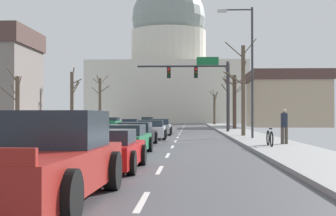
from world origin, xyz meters
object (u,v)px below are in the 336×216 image
(sedan_oncoming_01, at_px, (111,123))
(signal_gantry, at_px, (201,79))
(sedan_oncoming_00, at_px, (130,125))
(sedan_near_02, at_px, (136,134))
(sedan_near_00, at_px, (159,127))
(sedan_near_01, at_px, (151,130))
(pickup_truck_near_05, at_px, (41,161))
(sedan_near_03, at_px, (124,140))
(street_lamp_right, at_px, (248,61))
(sedan_near_04, at_px, (105,151))
(bicycle_parked, at_px, (270,138))
(sedan_oncoming_02, at_px, (147,122))
(pedestrian_00, at_px, (284,124))

(sedan_oncoming_01, bearing_deg, signal_gantry, -59.79)
(signal_gantry, xyz_separation_m, sedan_oncoming_00, (-7.22, 8.50, -4.16))
(signal_gantry, distance_m, sedan_oncoming_00, 11.90)
(sedan_near_02, bearing_deg, sedan_near_00, 88.55)
(sedan_near_00, xyz_separation_m, sedan_oncoming_01, (-7.28, 22.73, 0.00))
(signal_gantry, xyz_separation_m, sedan_oncoming_01, (-10.68, 18.35, -4.11))
(sedan_near_01, bearing_deg, pickup_truck_near_05, -90.32)
(sedan_oncoming_01, bearing_deg, sedan_near_03, -80.47)
(sedan_near_00, bearing_deg, street_lamp_right, -52.95)
(sedan_near_01, height_order, sedan_near_02, sedan_near_01)
(sedan_near_03, bearing_deg, sedan_near_00, 89.40)
(sedan_oncoming_01, bearing_deg, sedan_near_00, -72.24)
(sedan_near_04, bearing_deg, bicycle_parked, 56.37)
(sedan_near_04, distance_m, sedan_oncoming_02, 60.88)
(sedan_near_02, relative_size, sedan_oncoming_02, 1.01)
(sedan_near_04, distance_m, sedan_oncoming_00, 38.14)
(sedan_near_00, distance_m, pickup_truck_near_05, 30.38)
(pedestrian_00, bearing_deg, sedan_near_04, -123.22)
(bicycle_parked, bearing_deg, sedan_near_03, -151.28)
(sedan_near_04, relative_size, pickup_truck_near_05, 0.75)
(sedan_near_01, distance_m, sedan_near_03, 12.76)
(street_lamp_right, relative_size, pickup_truck_near_05, 1.43)
(bicycle_parked, bearing_deg, sedan_oncoming_00, 108.91)
(sedan_near_03, distance_m, bicycle_parked, 7.15)
(sedan_oncoming_00, height_order, sedan_oncoming_02, sedan_oncoming_02)
(sedan_near_04, height_order, pedestrian_00, pedestrian_00)
(sedan_near_00, bearing_deg, sedan_oncoming_02, 96.24)
(signal_gantry, distance_m, sedan_near_01, 12.28)
(sedan_oncoming_02, bearing_deg, sedan_near_02, -85.85)
(sedan_near_03, height_order, sedan_oncoming_00, sedan_near_03)
(sedan_near_00, xyz_separation_m, pedestrian_00, (7.02, -14.36, 0.50))
(street_lamp_right, relative_size, sedan_near_02, 1.75)
(street_lamp_right, bearing_deg, bicycle_parked, -89.43)
(sedan_near_00, relative_size, pickup_truck_near_05, 0.78)
(sedan_near_01, relative_size, sedan_near_03, 1.04)
(pedestrian_00, bearing_deg, sedan_oncoming_01, 111.08)
(pickup_truck_near_05, bearing_deg, sedan_oncoming_00, 94.75)
(sedan_near_02, height_order, sedan_oncoming_00, sedan_near_02)
(sedan_near_03, xyz_separation_m, bicycle_parked, (6.27, 3.44, -0.07))
(sedan_near_03, bearing_deg, sedan_oncoming_02, 93.84)
(sedan_near_03, bearing_deg, bicycle_parked, 28.72)
(sedan_near_01, distance_m, sedan_oncoming_02, 42.50)
(sedan_near_03, height_order, sedan_oncoming_01, sedan_oncoming_01)
(sedan_near_04, bearing_deg, sedan_oncoming_01, 98.68)
(signal_gantry, distance_m, sedan_oncoming_01, 21.62)
(sedan_near_03, bearing_deg, sedan_near_02, 91.27)
(sedan_near_02, distance_m, sedan_near_03, 6.06)
(signal_gantry, bearing_deg, sedan_near_04, -96.56)
(sedan_near_01, distance_m, pedestrian_00, 10.51)
(sedan_oncoming_01, height_order, sedan_oncoming_02, sedan_oncoming_01)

